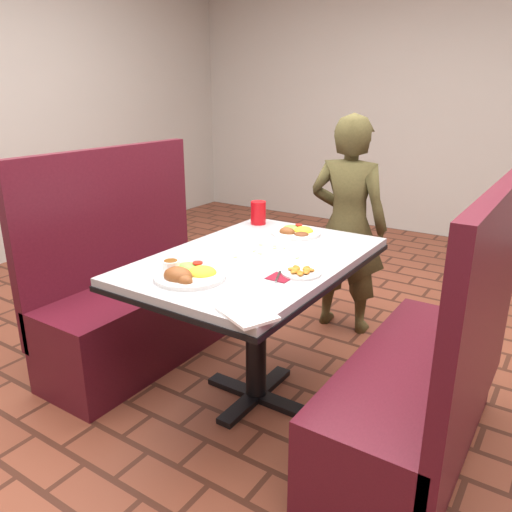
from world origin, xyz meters
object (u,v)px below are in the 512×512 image
object	(u,v)px
booth_bench_right	(423,391)
far_dinner_plate	(296,230)
plantain_plate	(301,272)
booth_bench_left	(138,302)
near_dinner_plate	(188,271)
red_tumbler	(258,213)
dining_table	(256,276)
diner_person	(348,226)

from	to	relation	value
booth_bench_right	far_dinner_plate	size ratio (longest dim) A/B	4.74
booth_bench_right	far_dinner_plate	bearing A→B (deg)	153.15
booth_bench_right	plantain_plate	distance (m)	0.68
booth_bench_left	booth_bench_right	world-z (taller)	same
booth_bench_left	plantain_plate	size ratio (longest dim) A/B	7.29
near_dinner_plate	red_tumbler	bearing A→B (deg)	104.90
booth_bench_left	far_dinner_plate	distance (m)	0.99
dining_table	booth_bench_left	xyz separation A→B (m)	(-0.80, 0.00, -0.32)
booth_bench_right	red_tumbler	world-z (taller)	booth_bench_right
booth_bench_left	booth_bench_right	xyz separation A→B (m)	(1.60, 0.00, 0.00)
booth_bench_left	plantain_plate	world-z (taller)	booth_bench_left
far_dinner_plate	booth_bench_left	bearing A→B (deg)	-151.90
far_dinner_plate	red_tumbler	distance (m)	0.29
booth_bench_left	diner_person	xyz separation A→B (m)	(0.82, 0.99, 0.34)
booth_bench_right	red_tumbler	xyz separation A→B (m)	(-1.10, 0.48, 0.48)
near_dinner_plate	red_tumbler	distance (m)	0.89
near_dinner_plate	far_dinner_plate	distance (m)	0.80
diner_person	plantain_plate	size ratio (longest dim) A/B	8.16
far_dinner_plate	plantain_plate	size ratio (longest dim) A/B	1.54
near_dinner_plate	far_dinner_plate	bearing A→B (deg)	86.28
booth_bench_right	near_dinner_plate	xyz separation A→B (m)	(-0.87, -0.38, 0.45)
booth_bench_left	red_tumbler	bearing A→B (deg)	44.17
dining_table	near_dinner_plate	xyz separation A→B (m)	(-0.07, -0.38, 0.13)
booth_bench_right	near_dinner_plate	world-z (taller)	booth_bench_right
plantain_plate	red_tumbler	world-z (taller)	red_tumbler
dining_table	plantain_plate	distance (m)	0.32
dining_table	red_tumbler	xyz separation A→B (m)	(-0.30, 0.48, 0.16)
booth_bench_right	far_dinner_plate	xyz separation A→B (m)	(-0.82, 0.41, 0.44)
booth_bench_left	plantain_plate	bearing A→B (deg)	-4.86
diner_person	near_dinner_plate	xyz separation A→B (m)	(-0.09, -1.37, 0.11)
dining_table	far_dinner_plate	distance (m)	0.43
booth_bench_left	plantain_plate	xyz separation A→B (m)	(1.08, -0.09, 0.43)
plantain_plate	far_dinner_plate	bearing A→B (deg)	120.96
dining_table	diner_person	distance (m)	0.99
diner_person	red_tumbler	world-z (taller)	diner_person
dining_table	plantain_plate	bearing A→B (deg)	-18.00
booth_bench_left	red_tumbler	world-z (taller)	booth_bench_left
red_tumbler	far_dinner_plate	bearing A→B (deg)	-13.30
dining_table	booth_bench_left	distance (m)	0.86
booth_bench_right	diner_person	bearing A→B (deg)	128.17
diner_person	dining_table	bearing A→B (deg)	84.58
near_dinner_plate	far_dinner_plate	xyz separation A→B (m)	(0.05, 0.80, -0.01)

